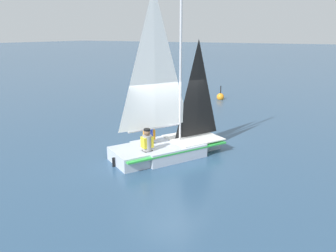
% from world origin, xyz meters
% --- Properties ---
extents(ground_plane, '(260.00, 260.00, 0.00)m').
position_xyz_m(ground_plane, '(0.00, 0.00, 0.00)').
color(ground_plane, '#2D4C6B').
extents(sailboat_main, '(3.26, 4.09, 5.54)m').
position_xyz_m(sailboat_main, '(0.01, 0.03, 0.74)').
color(sailboat_main, '#B2BCCC').
rests_on(sailboat_main, ground_plane).
extents(sailor_helm, '(0.41, 0.42, 1.16)m').
position_xyz_m(sailor_helm, '(0.55, 0.32, 0.62)').
color(sailor_helm, black).
rests_on(sailor_helm, ground_plane).
extents(sailor_crew, '(0.41, 0.42, 1.16)m').
position_xyz_m(sailor_crew, '(0.18, 1.00, 0.63)').
color(sailor_crew, black).
rests_on(sailor_crew, ground_plane).
extents(buoy_marker, '(0.46, 0.46, 0.94)m').
position_xyz_m(buoy_marker, '(2.11, -10.13, 0.17)').
color(buoy_marker, orange).
rests_on(buoy_marker, ground_plane).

